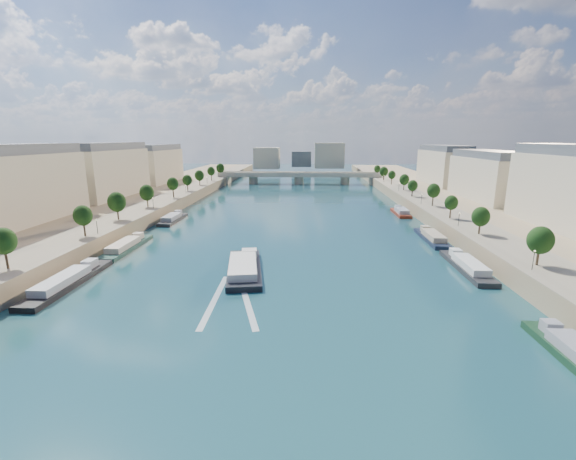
# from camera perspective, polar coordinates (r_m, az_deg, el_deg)

# --- Properties ---
(ground) EXTENTS (700.00, 700.00, 0.00)m
(ground) POSITION_cam_1_polar(r_m,az_deg,el_deg) (135.92, 0.17, 0.16)
(ground) COLOR #0D2839
(ground) RESTS_ON ground
(quay_left) EXTENTS (44.00, 520.00, 5.00)m
(quay_left) POSITION_cam_1_polar(r_m,az_deg,el_deg) (156.37, -27.22, 1.35)
(quay_left) COLOR #9E8460
(quay_left) RESTS_ON ground
(quay_right) EXTENTS (44.00, 520.00, 5.00)m
(quay_right) POSITION_cam_1_polar(r_m,az_deg,el_deg) (150.21, 28.77, 0.73)
(quay_right) COLOR #9E8460
(quay_right) RESTS_ON ground
(pave_left) EXTENTS (14.00, 520.00, 0.10)m
(pave_left) POSITION_cam_1_polar(r_m,az_deg,el_deg) (148.92, -22.32, 2.30)
(pave_left) COLOR gray
(pave_left) RESTS_ON quay_left
(pave_right) EXTENTS (14.00, 520.00, 0.10)m
(pave_right) POSITION_cam_1_polar(r_m,az_deg,el_deg) (143.82, 23.50, 1.83)
(pave_right) COLOR gray
(pave_right) RESTS_ON quay_right
(trees_left) EXTENTS (4.80, 268.80, 8.26)m
(trees_left) POSITION_cam_1_polar(r_m,az_deg,el_deg) (149.01, -21.49, 4.50)
(trees_left) COLOR #382B1E
(trees_left) RESTS_ON ground
(trees_right) EXTENTS (4.80, 268.80, 8.26)m
(trees_right) POSITION_cam_1_polar(r_m,az_deg,el_deg) (151.56, 21.70, 4.62)
(trees_right) COLOR #382B1E
(trees_right) RESTS_ON ground
(lamps_left) EXTENTS (0.36, 200.36, 4.28)m
(lamps_left) POSITION_cam_1_polar(r_m,az_deg,el_deg) (137.65, -22.47, 2.60)
(lamps_left) COLOR black
(lamps_left) RESTS_ON ground
(lamps_right) EXTENTS (0.36, 200.36, 4.28)m
(lamps_right) POSITION_cam_1_polar(r_m,az_deg,el_deg) (146.49, 21.29, 3.31)
(lamps_right) COLOR black
(lamps_right) RESTS_ON ground
(buildings_left) EXTENTS (16.00, 226.00, 23.20)m
(buildings_left) POSITION_cam_1_polar(r_m,az_deg,el_deg) (171.36, -29.52, 6.77)
(buildings_left) COLOR #C1B394
(buildings_left) RESTS_ON ground
(buildings_right) EXTENTS (16.00, 226.00, 23.20)m
(buildings_right) POSITION_cam_1_polar(r_m,az_deg,el_deg) (164.73, 31.65, 6.32)
(buildings_right) COLOR #C1B394
(buildings_right) RESTS_ON ground
(skyline) EXTENTS (79.00, 42.00, 22.00)m
(skyline) POSITION_cam_1_polar(r_m,az_deg,el_deg) (352.02, 2.51, 10.77)
(skyline) COLOR #C1B394
(skyline) RESTS_ON ground
(bridge) EXTENTS (112.00, 12.00, 8.15)m
(bridge) POSITION_cam_1_polar(r_m,az_deg,el_deg) (270.38, 1.63, 7.92)
(bridge) COLOR #C1B79E
(bridge) RESTS_ON ground
(tour_barge) EXTENTS (11.77, 27.81, 3.72)m
(tour_barge) POSITION_cam_1_polar(r_m,az_deg,el_deg) (93.33, -6.52, -5.58)
(tour_barge) COLOR black
(tour_barge) RESTS_ON ground
(wake) EXTENTS (11.56, 26.03, 0.04)m
(wake) POSITION_cam_1_polar(r_m,az_deg,el_deg) (78.47, -8.50, -10.21)
(wake) COLOR silver
(wake) RESTS_ON ground
(moored_barges_left) EXTENTS (5.00, 156.65, 3.60)m
(moored_barges_left) POSITION_cam_1_polar(r_m,az_deg,el_deg) (100.16, -28.66, -5.97)
(moored_barges_left) COLOR #182436
(moored_barges_left) RESTS_ON ground
(moored_barges_right) EXTENTS (5.00, 164.58, 3.60)m
(moored_barges_right) POSITION_cam_1_polar(r_m,az_deg,el_deg) (98.75, 26.21, -5.96)
(moored_barges_right) COLOR black
(moored_barges_right) RESTS_ON ground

